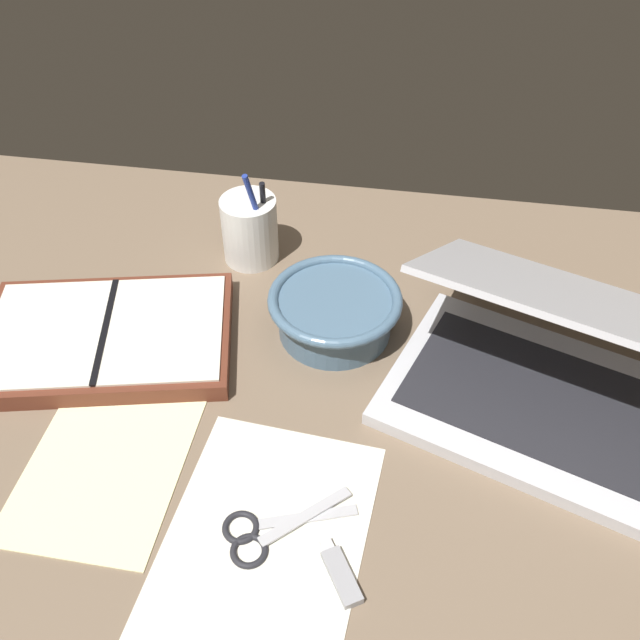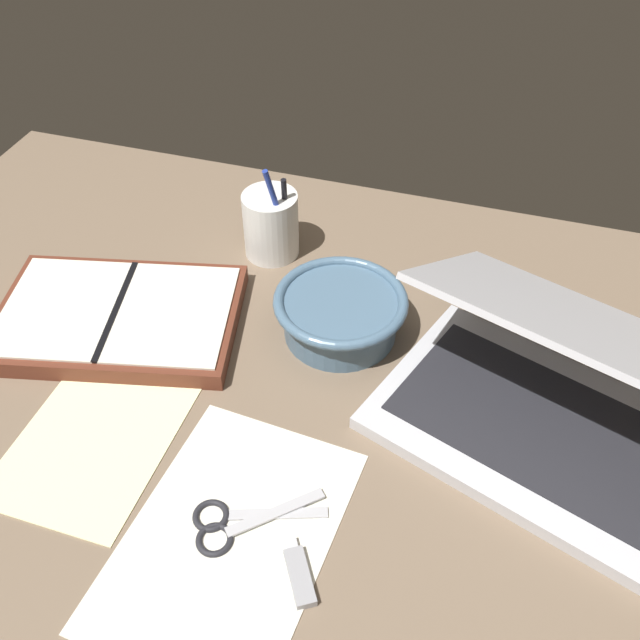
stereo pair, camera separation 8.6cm
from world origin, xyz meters
TOP-DOWN VIEW (x-y plane):
  - desk_top at (0.00, 0.00)cm, footprint 140.00×100.00cm
  - laptop at (26.72, 8.10)cm, footprint 42.90×39.47cm
  - bowl at (-0.48, 15.42)cm, footprint 17.35×17.35cm
  - pen_cup at (-14.35, 28.97)cm, footprint 8.04×8.04cm
  - planner at (-28.62, 8.15)cm, footprint 35.47×27.59cm
  - scissors at (-3.04, -15.42)cm, footprint 13.72×10.73cm
  - paper_sheet_front at (-2.65, -16.73)cm, footprint 22.38×30.93cm
  - paper_sheet_beside_planner at (-22.06, -8.55)cm, footprint 17.38×25.67cm
  - usb_drive at (5.60, -18.69)cm, footprint 5.16×6.96cm

SIDE VIEW (x-z plane):
  - desk_top at x=0.00cm, z-range 0.00..2.00cm
  - paper_sheet_front at x=-2.65cm, z-range 2.00..2.16cm
  - paper_sheet_beside_planner at x=-22.06cm, z-range 2.00..2.16cm
  - scissors at x=-3.04cm, z-range 1.94..2.74cm
  - usb_drive at x=5.60cm, z-range 2.00..3.00cm
  - planner at x=-28.62cm, z-range 1.91..4.87cm
  - bowl at x=-0.48cm, z-range 2.37..8.64cm
  - pen_cup at x=-14.35cm, z-range -0.92..14.97cm
  - laptop at x=26.72cm, z-range -2.10..16.16cm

